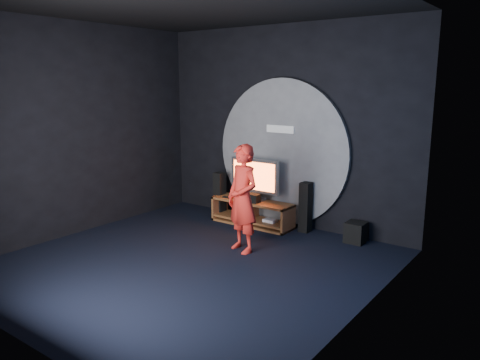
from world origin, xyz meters
name	(u,v)px	position (x,y,z in m)	size (l,w,h in m)	color
floor	(190,264)	(0.00, 0.00, 0.00)	(5.00, 5.00, 0.00)	black
back_wall	(284,127)	(0.00, 2.50, 1.75)	(5.00, 0.04, 3.50)	black
front_wall	(2,168)	(0.00, -2.50, 1.75)	(5.00, 0.04, 3.50)	black
left_wall	(75,130)	(-2.50, 0.00, 1.75)	(0.04, 5.00, 3.50)	black
right_wall	(366,159)	(2.50, 0.00, 1.75)	(0.04, 5.00, 3.50)	black
ceiling	(184,3)	(0.00, 0.00, 3.50)	(5.00, 5.00, 0.01)	black
wall_disc_panel	(281,152)	(0.00, 2.44, 1.30)	(2.60, 0.11, 2.60)	#515156
media_console	(253,214)	(-0.34, 2.05, 0.19)	(1.54, 0.45, 0.45)	brown
tv	(255,178)	(-0.35, 2.12, 0.86)	(0.98, 0.22, 0.75)	#A2A1A8
center_speaker	(249,197)	(-0.35, 1.95, 0.53)	(0.40, 0.15, 0.15)	black
remote	(227,197)	(-0.82, 1.93, 0.46)	(0.18, 0.05, 0.02)	black
tower_speaker_left	(220,195)	(-1.13, 2.09, 0.43)	(0.17, 0.19, 0.86)	black
tower_speaker_right	(306,207)	(0.61, 2.26, 0.43)	(0.17, 0.19, 0.86)	black
subwoofer	(356,232)	(1.53, 2.25, 0.17)	(0.30, 0.30, 0.33)	black
player	(243,199)	(0.29, 0.87, 0.82)	(0.60, 0.39, 1.64)	red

